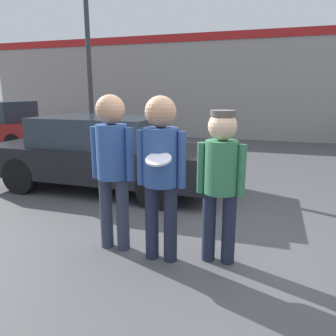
# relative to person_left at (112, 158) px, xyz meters

# --- Properties ---
(ground_plane) EXTENTS (56.00, 56.00, 0.00)m
(ground_plane) POSITION_rel_person_left_xyz_m (0.86, 0.24, -1.12)
(ground_plane) COLOR #4C4C4F
(storefront_building) EXTENTS (24.00, 0.22, 4.09)m
(storefront_building) POSITION_rel_person_left_xyz_m (0.86, 10.00, 0.95)
(storefront_building) COLOR gray
(storefront_building) RESTS_ON ground
(person_left) EXTENTS (0.53, 0.36, 1.84)m
(person_left) POSITION_rel_person_left_xyz_m (0.00, 0.00, 0.00)
(person_left) COLOR #2D3347
(person_left) RESTS_ON ground
(person_middle_with_frisbee) EXTENTS (0.55, 0.58, 1.84)m
(person_middle_with_frisbee) POSITION_rel_person_left_xyz_m (0.63, -0.09, -0.00)
(person_middle_with_frisbee) COLOR #1E2338
(person_middle_with_frisbee) RESTS_ON ground
(person_right) EXTENTS (0.52, 0.35, 1.69)m
(person_right) POSITION_rel_person_left_xyz_m (1.25, 0.06, -0.11)
(person_right) COLOR #1E2338
(person_right) RESTS_ON ground
(parked_car_near) EXTENTS (4.37, 1.87, 1.41)m
(parked_car_near) POSITION_rel_person_left_xyz_m (-1.37, 2.29, -0.41)
(parked_car_near) COLOR black
(parked_car_near) RESTS_ON ground
(street_lamp) EXTENTS (1.12, 0.35, 6.30)m
(street_lamp) POSITION_rel_person_left_xyz_m (-2.51, 4.09, 2.68)
(street_lamp) COLOR #38383D
(street_lamp) RESTS_ON ground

